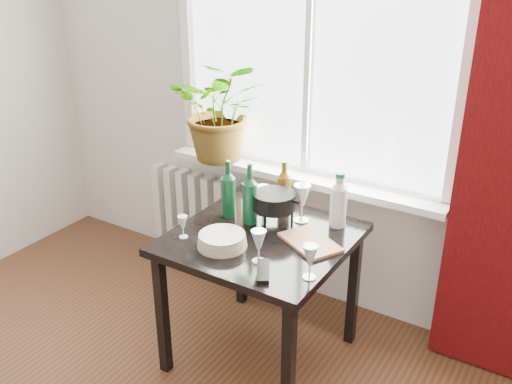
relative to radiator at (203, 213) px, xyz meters
The scene contains 18 objects.
window 1.43m from the radiator, ahead, with size 1.72×0.08×1.62m.
windowsill 0.87m from the radiator, ahead, with size 1.72×0.20×0.04m.
radiator is the anchor object (origin of this frame).
table 1.09m from the radiator, 36.54° to the right, with size 0.85×0.85×0.74m.
potted_plant 0.81m from the radiator, 18.52° to the right, with size 0.56×0.48×0.62m, color #2D691C.
wine_bottle_left 0.95m from the radiator, 42.16° to the right, with size 0.07×0.07×0.32m, color #0B3C1B, non-canonical shape.
wine_bottle_right 1.04m from the radiator, 36.66° to the right, with size 0.08×0.08×0.33m, color #0C4322, non-canonical shape.
bottle_amber 1.00m from the radiator, 21.69° to the right, with size 0.07×0.07×0.29m, color #66420B, non-canonical shape.
cleaning_bottle 1.28m from the radiator, 16.46° to the right, with size 0.08×0.08×0.30m, color silver, non-canonical shape.
wineglass_front_right 1.36m from the radiator, 41.29° to the right, with size 0.07×0.07×0.16m, color silver, non-canonical shape.
wineglass_far_right 1.56m from the radiator, 34.70° to the right, with size 0.07×0.07×0.16m, color #B8BCC6, non-canonical shape.
wineglass_back_center 1.12m from the radiator, 22.13° to the right, with size 0.09×0.09×0.21m, color silver, non-canonical shape.
wineglass_back_left 0.94m from the radiator, 29.67° to the right, with size 0.07×0.07×0.16m, color #B3BDC1, non-canonical shape.
wineglass_front_left 1.09m from the radiator, 57.95° to the right, with size 0.05×0.05×0.12m, color silver, non-canonical shape.
plate_stack 1.18m from the radiator, 47.78° to the right, with size 0.24×0.24×0.06m, color beige.
fondue_pot 1.06m from the radiator, 29.92° to the right, with size 0.25×0.22×0.17m, color black, non-canonical shape.
tv_remote 1.44m from the radiator, 41.67° to the right, with size 0.05×0.19×0.02m, color black.
cutting_board 1.29m from the radiator, 27.91° to the right, with size 0.30×0.19×0.02m, color #A06648.
Camera 1 is at (1.40, -0.58, 2.10)m, focal length 40.00 mm.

